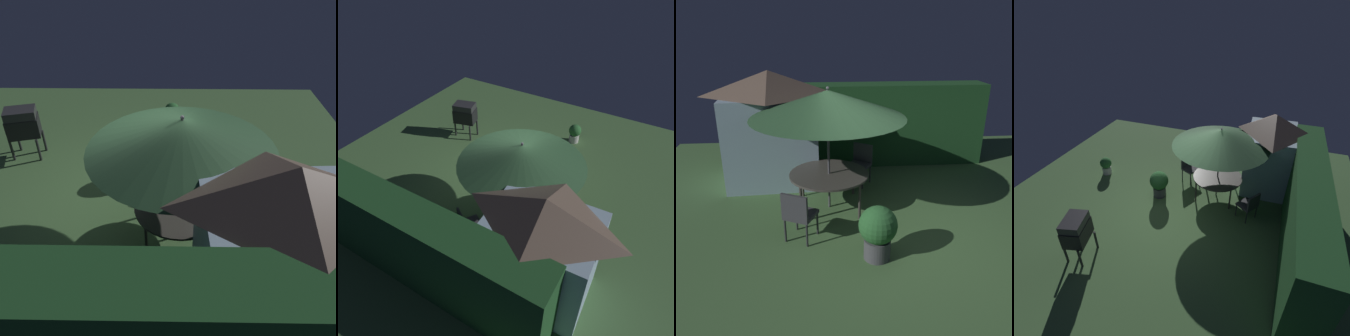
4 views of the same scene
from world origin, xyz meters
The scene contains 9 objects.
ground_plane centered at (0.00, 0.00, 0.00)m, with size 11.00×11.00×0.00m, color #47703D.
garden_shed centered at (-2.29, 2.45, 1.28)m, with size 2.17×1.65×2.52m.
patio_table centered at (-1.09, 1.05, 0.68)m, with size 1.53×1.53×0.73m.
patio_umbrella centered at (-1.09, 1.05, 2.07)m, with size 2.85×2.85×2.38m.
bbq_grill centered at (2.43, -1.49, 0.85)m, with size 0.81×0.66×1.20m.
chair_near_shed centered at (-0.33, 2.18, 0.52)m, with size 0.64×0.64×0.90m.
chair_far_side centered at (-1.64, -0.10, 0.52)m, with size 0.62×0.62×0.90m.
potted_plant_by_shed centered at (-0.43, -0.67, 0.49)m, with size 0.59×0.59×0.88m.
potted_plant_by_grill centered at (-0.93, -3.03, 0.35)m, with size 0.41×0.41×0.64m.
Camera 1 is at (-0.95, 5.36, 4.59)m, focal length 36.98 mm.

